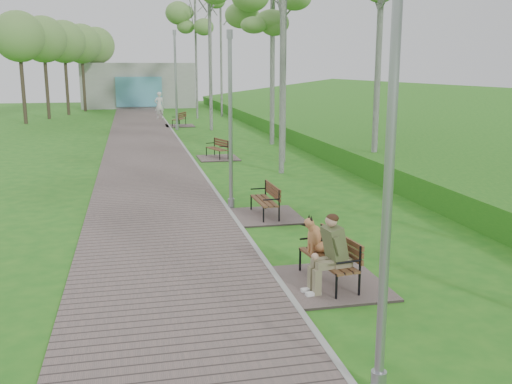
# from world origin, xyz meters

# --- Properties ---
(walkway) EXTENTS (3.50, 67.00, 0.04)m
(walkway) POSITION_xyz_m (-1.75, 21.50, 0.02)
(walkway) COLOR #665752
(walkway) RESTS_ON ground
(kerb) EXTENTS (0.10, 67.00, 0.05)m
(kerb) POSITION_xyz_m (0.00, 21.50, 0.03)
(kerb) COLOR #999993
(kerb) RESTS_ON ground
(embankment) EXTENTS (14.00, 70.00, 1.60)m
(embankment) POSITION_xyz_m (12.00, 20.00, 0.00)
(embankment) COLOR #478D24
(embankment) RESTS_ON ground
(building_north) EXTENTS (10.00, 5.20, 4.00)m
(building_north) POSITION_xyz_m (-1.50, 50.97, 1.99)
(building_north) COLOR #9E9E99
(building_north) RESTS_ON ground
(bench_main) EXTENTS (1.73, 1.92, 1.51)m
(bench_main) POSITION_xyz_m (0.72, 4.94, 0.42)
(bench_main) COLOR #665752
(bench_main) RESTS_ON ground
(bench_second) EXTENTS (1.61, 1.78, 0.99)m
(bench_second) POSITION_xyz_m (0.76, 9.53, 0.18)
(bench_second) COLOR #665752
(bench_second) RESTS_ON ground
(bench_third) EXTENTS (1.57, 1.74, 0.96)m
(bench_third) POSITION_xyz_m (0.99, 18.83, 0.17)
(bench_third) COLOR #665752
(bench_third) RESTS_ON ground
(bench_far) EXTENTS (1.75, 1.94, 1.07)m
(bench_far) POSITION_xyz_m (0.62, 32.27, 0.20)
(bench_far) COLOR #665752
(bench_far) RESTS_ON ground
(lamp_post_near) EXTENTS (0.17, 0.17, 4.53)m
(lamp_post_near) POSITION_xyz_m (0.23, 1.77, 2.12)
(lamp_post_near) COLOR #989A9F
(lamp_post_near) RESTS_ON ground
(lamp_post_second) EXTENTS (0.17, 0.17, 4.45)m
(lamp_post_second) POSITION_xyz_m (0.11, 10.55, 2.08)
(lamp_post_second) COLOR #989A9F
(lamp_post_second) RESTS_ON ground
(lamp_post_third) EXTENTS (0.22, 0.22, 5.67)m
(lamp_post_third) POSITION_xyz_m (0.32, 30.11, 2.65)
(lamp_post_third) COLOR #989A9F
(lamp_post_third) RESTS_ON ground
(pedestrian_near) EXTENTS (0.80, 0.64, 1.91)m
(pedestrian_near) POSITION_xyz_m (-0.30, 37.75, 0.95)
(pedestrian_near) COLOR silver
(pedestrian_near) RESTS_ON ground
(birch_mid_c) EXTENTS (2.51, 2.51, 7.38)m
(birch_mid_c) POSITION_xyz_m (3.35, 17.42, 5.80)
(birch_mid_c) COLOR silver
(birch_mid_c) RESTS_ON ground
(birch_far_c) EXTENTS (2.23, 2.23, 9.49)m
(birch_far_c) POSITION_xyz_m (4.35, 38.82, 7.45)
(birch_far_c) COLOR silver
(birch_far_c) RESTS_ON ground
(birch_distant_a) EXTENTS (2.69, 2.69, 9.70)m
(birch_distant_a) POSITION_xyz_m (2.37, 37.58, 7.62)
(birch_distant_a) COLOR silver
(birch_distant_a) RESTS_ON ground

